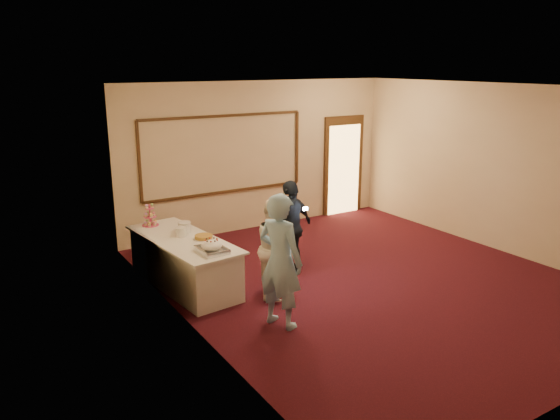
{
  "coord_description": "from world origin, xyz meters",
  "views": [
    {
      "loc": [
        -5.45,
        -6.08,
        3.36
      ],
      "look_at": [
        -1.18,
        0.79,
        1.15
      ],
      "focal_mm": 35.0,
      "sensor_mm": 36.0,
      "label": 1
    }
  ],
  "objects_px": {
    "cupcake_stand": "(150,217)",
    "man": "(280,261)",
    "tart": "(204,237)",
    "woman": "(276,248)",
    "plate_stack_a": "(181,232)",
    "pavlova_tray": "(212,247)",
    "plate_stack_b": "(184,227)",
    "guest": "(291,227)",
    "buffet_table": "(184,262)"
  },
  "relations": [
    {
      "from": "woman",
      "to": "guest",
      "type": "distance_m",
      "value": 0.93
    },
    {
      "from": "tart",
      "to": "plate_stack_b",
      "type": "bearing_deg",
      "value": 104.25
    },
    {
      "from": "guest",
      "to": "plate_stack_a",
      "type": "bearing_deg",
      "value": -32.93
    },
    {
      "from": "cupcake_stand",
      "to": "tart",
      "type": "relative_size",
      "value": 1.25
    },
    {
      "from": "woman",
      "to": "plate_stack_a",
      "type": "bearing_deg",
      "value": 74.38
    },
    {
      "from": "buffet_table",
      "to": "tart",
      "type": "bearing_deg",
      "value": -38.37
    },
    {
      "from": "pavlova_tray",
      "to": "man",
      "type": "xyz_separation_m",
      "value": [
        0.46,
        -1.08,
        0.04
      ]
    },
    {
      "from": "buffet_table",
      "to": "cupcake_stand",
      "type": "distance_m",
      "value": 1.07
    },
    {
      "from": "pavlova_tray",
      "to": "plate_stack_a",
      "type": "bearing_deg",
      "value": 95.83
    },
    {
      "from": "buffet_table",
      "to": "woman",
      "type": "relative_size",
      "value": 1.6
    },
    {
      "from": "plate_stack_b",
      "to": "tart",
      "type": "distance_m",
      "value": 0.49
    },
    {
      "from": "guest",
      "to": "tart",
      "type": "bearing_deg",
      "value": -24.3
    },
    {
      "from": "cupcake_stand",
      "to": "man",
      "type": "xyz_separation_m",
      "value": [
        0.76,
        -2.79,
        -0.02
      ]
    },
    {
      "from": "cupcake_stand",
      "to": "plate_stack_b",
      "type": "xyz_separation_m",
      "value": [
        0.33,
        -0.64,
        -0.06
      ]
    },
    {
      "from": "plate_stack_b",
      "to": "guest",
      "type": "distance_m",
      "value": 1.71
    },
    {
      "from": "cupcake_stand",
      "to": "plate_stack_a",
      "type": "height_order",
      "value": "cupcake_stand"
    },
    {
      "from": "buffet_table",
      "to": "plate_stack_b",
      "type": "bearing_deg",
      "value": 63.42
    },
    {
      "from": "man",
      "to": "woman",
      "type": "xyz_separation_m",
      "value": [
        0.46,
        0.85,
        -0.16
      ]
    },
    {
      "from": "woman",
      "to": "guest",
      "type": "bearing_deg",
      "value": -14.01
    },
    {
      "from": "buffet_table",
      "to": "guest",
      "type": "relative_size",
      "value": 1.52
    },
    {
      "from": "plate_stack_a",
      "to": "tart",
      "type": "height_order",
      "value": "plate_stack_a"
    },
    {
      "from": "man",
      "to": "plate_stack_a",
      "type": "bearing_deg",
      "value": -5.43
    },
    {
      "from": "man",
      "to": "pavlova_tray",
      "type": "bearing_deg",
      "value": 2.18
    },
    {
      "from": "tart",
      "to": "woman",
      "type": "xyz_separation_m",
      "value": [
        0.77,
        -0.83,
        -0.06
      ]
    },
    {
      "from": "tart",
      "to": "man",
      "type": "height_order",
      "value": "man"
    },
    {
      "from": "plate_stack_b",
      "to": "cupcake_stand",
      "type": "bearing_deg",
      "value": 117.09
    },
    {
      "from": "guest",
      "to": "buffet_table",
      "type": "bearing_deg",
      "value": -29.7
    },
    {
      "from": "buffet_table",
      "to": "woman",
      "type": "xyz_separation_m",
      "value": [
        1.03,
        -1.03,
        0.35
      ]
    },
    {
      "from": "plate_stack_a",
      "to": "woman",
      "type": "distance_m",
      "value": 1.52
    },
    {
      "from": "pavlova_tray",
      "to": "man",
      "type": "relative_size",
      "value": 0.29
    },
    {
      "from": "plate_stack_b",
      "to": "woman",
      "type": "xyz_separation_m",
      "value": [
        0.89,
        -1.3,
        -0.12
      ]
    },
    {
      "from": "buffet_table",
      "to": "pavlova_tray",
      "type": "xyz_separation_m",
      "value": [
        0.11,
        -0.8,
        0.46
      ]
    },
    {
      "from": "cupcake_stand",
      "to": "plate_stack_b",
      "type": "distance_m",
      "value": 0.72
    },
    {
      "from": "man",
      "to": "woman",
      "type": "height_order",
      "value": "man"
    },
    {
      "from": "cupcake_stand",
      "to": "woman",
      "type": "distance_m",
      "value": 2.3
    },
    {
      "from": "tart",
      "to": "guest",
      "type": "xyz_separation_m",
      "value": [
        1.45,
        -0.2,
        -0.03
      ]
    },
    {
      "from": "cupcake_stand",
      "to": "guest",
      "type": "distance_m",
      "value": 2.31
    },
    {
      "from": "buffet_table",
      "to": "man",
      "type": "xyz_separation_m",
      "value": [
        0.57,
        -1.88,
        0.51
      ]
    },
    {
      "from": "pavlova_tray",
      "to": "plate_stack_b",
      "type": "xyz_separation_m",
      "value": [
        0.03,
        1.07,
        0.0
      ]
    },
    {
      "from": "buffet_table",
      "to": "man",
      "type": "relative_size",
      "value": 1.32
    },
    {
      "from": "woman",
      "to": "guest",
      "type": "relative_size",
      "value": 0.95
    },
    {
      "from": "tart",
      "to": "woman",
      "type": "distance_m",
      "value": 1.14
    },
    {
      "from": "plate_stack_a",
      "to": "tart",
      "type": "relative_size",
      "value": 0.55
    },
    {
      "from": "pavlova_tray",
      "to": "plate_stack_a",
      "type": "relative_size",
      "value": 2.98
    },
    {
      "from": "plate_stack_a",
      "to": "guest",
      "type": "xyz_separation_m",
      "value": [
        1.69,
        -0.49,
        -0.07
      ]
    },
    {
      "from": "plate_stack_b",
      "to": "pavlova_tray",
      "type": "bearing_deg",
      "value": -91.49
    },
    {
      "from": "man",
      "to": "guest",
      "type": "distance_m",
      "value": 1.87
    },
    {
      "from": "pavlova_tray",
      "to": "cupcake_stand",
      "type": "distance_m",
      "value": 1.74
    },
    {
      "from": "pavlova_tray",
      "to": "tart",
      "type": "distance_m",
      "value": 0.62
    },
    {
      "from": "pavlova_tray",
      "to": "tart",
      "type": "relative_size",
      "value": 1.65
    }
  ]
}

